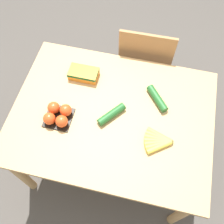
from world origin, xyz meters
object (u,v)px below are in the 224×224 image
(banana_bunch, at_px, (158,141))
(carrot_bag, at_px, (84,73))
(tomato_pack, at_px, (58,115))
(cucumber_near, at_px, (157,98))
(cucumber_far, at_px, (111,114))
(chair, at_px, (145,63))

(banana_bunch, xyz_separation_m, carrot_bag, (-0.55, 0.35, 0.02))
(tomato_pack, distance_m, cucumber_near, 0.62)
(banana_bunch, relative_size, cucumber_far, 0.95)
(chair, height_order, cucumber_near, chair)
(banana_bunch, relative_size, cucumber_near, 0.96)
(cucumber_far, bearing_deg, cucumber_near, 34.35)
(chair, bearing_deg, carrot_bag, 47.77)
(tomato_pack, xyz_separation_m, carrot_bag, (0.06, 0.34, -0.01))
(carrot_bag, bearing_deg, cucumber_near, -8.45)
(cucumber_far, bearing_deg, tomato_pack, -164.06)
(chair, height_order, carrot_bag, chair)
(chair, distance_m, banana_bunch, 0.84)
(chair, distance_m, tomato_pack, 0.91)
(banana_bunch, bearing_deg, chair, 103.60)
(banana_bunch, bearing_deg, cucumber_far, 161.29)
(banana_bunch, height_order, carrot_bag, carrot_bag)
(tomato_pack, height_order, cucumber_far, tomato_pack)
(carrot_bag, distance_m, cucumber_far, 0.35)
(carrot_bag, xyz_separation_m, cucumber_near, (0.50, -0.07, -0.01))
(chair, xyz_separation_m, banana_bunch, (0.19, -0.77, 0.27))
(chair, relative_size, cucumber_far, 5.05)
(banana_bunch, bearing_deg, tomato_pack, 178.39)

